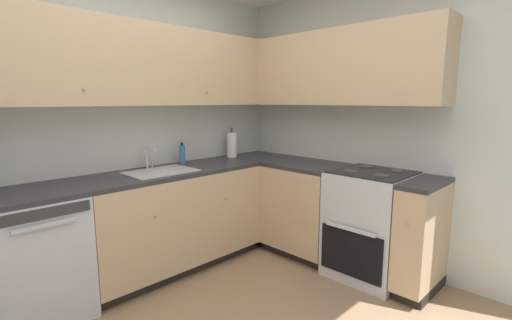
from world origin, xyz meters
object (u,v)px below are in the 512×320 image
object	(u,v)px
dishwasher	(36,258)
oven_range	(371,223)
paper_towel_roll	(232,145)
soap_bottle	(182,154)

from	to	relation	value
dishwasher	oven_range	distance (m)	2.60
dishwasher	paper_towel_roll	distance (m)	2.05
oven_range	paper_towel_roll	bearing A→B (deg)	100.35
dishwasher	paper_towel_roll	xyz separation A→B (m)	(1.95, 0.16, 0.61)
dishwasher	soap_bottle	size ratio (longest dim) A/B	4.23
oven_range	dishwasher	bearing A→B (deg)	149.04
oven_range	paper_towel_roll	size ratio (longest dim) A/B	3.25
oven_range	soap_bottle	bearing A→B (deg)	120.40
paper_towel_roll	dishwasher	bearing A→B (deg)	-175.30
dishwasher	oven_range	xyz separation A→B (m)	(2.23, -1.34, 0.02)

